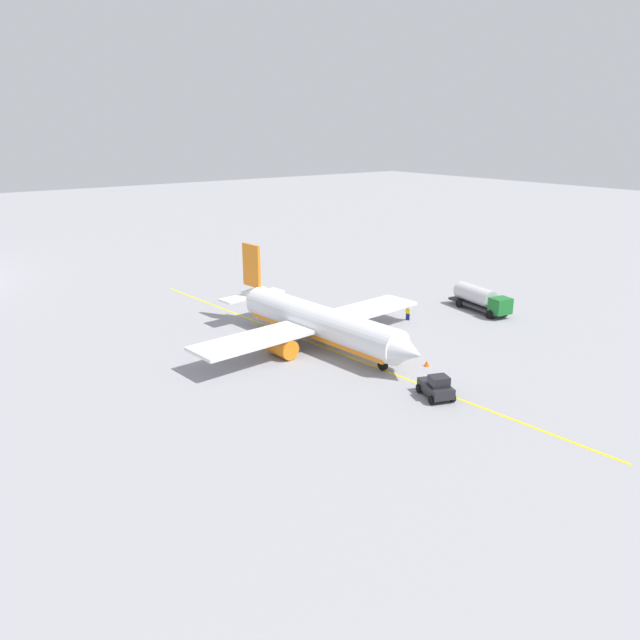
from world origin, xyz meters
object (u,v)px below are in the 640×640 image
object	(u,v)px
airplane	(317,322)
refueling_worker	(408,314)
pushback_tug	(436,387)
fuel_tanker	(481,298)
safety_cone_nose	(427,363)

from	to	relation	value
airplane	refueling_worker	world-z (taller)	airplane
airplane	pushback_tug	size ratio (longest dim) A/B	7.33
fuel_tanker	pushback_tug	world-z (taller)	fuel_tanker
fuel_tanker	refueling_worker	size ratio (longest dim) A/B	5.73
fuel_tanker	safety_cone_nose	size ratio (longest dim) A/B	15.55
airplane	fuel_tanker	world-z (taller)	airplane
pushback_tug	refueling_worker	distance (m)	23.07
fuel_tanker	refueling_worker	world-z (taller)	fuel_tanker
pushback_tug	refueling_worker	bearing A→B (deg)	141.47
fuel_tanker	safety_cone_nose	distance (m)	22.00
safety_cone_nose	refueling_worker	bearing A→B (deg)	142.29
airplane	fuel_tanker	distance (m)	24.99
airplane	fuel_tanker	bearing A→B (deg)	84.57
fuel_tanker	pushback_tug	distance (m)	28.98
airplane	pushback_tug	xyz separation A→B (m)	(17.52, 0.17, -1.61)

